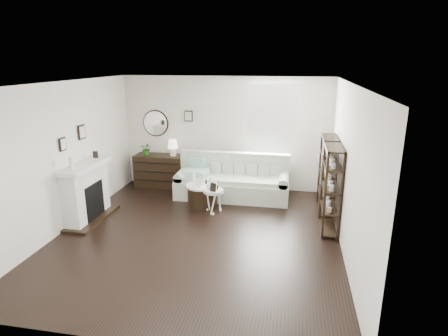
% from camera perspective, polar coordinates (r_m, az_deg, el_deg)
% --- Properties ---
extents(room, '(5.50, 5.50, 5.50)m').
position_cam_1_polar(room, '(8.85, 4.84, 6.61)').
color(room, black).
rests_on(room, ground).
extents(fireplace, '(0.50, 1.40, 1.84)m').
position_cam_1_polar(fireplace, '(7.82, -20.18, -3.67)').
color(fireplace, silver).
rests_on(fireplace, ground).
extents(shelf_unit_far, '(0.30, 0.80, 1.60)m').
position_cam_1_polar(shelf_unit_far, '(7.91, 15.43, -1.03)').
color(shelf_unit_far, black).
rests_on(shelf_unit_far, ground).
extents(shelf_unit_near, '(0.30, 0.80, 1.60)m').
position_cam_1_polar(shelf_unit_near, '(7.05, 15.98, -3.17)').
color(shelf_unit_near, black).
rests_on(shelf_unit_near, ground).
extents(sofa, '(2.56, 0.89, 0.99)m').
position_cam_1_polar(sofa, '(8.62, 1.31, -2.31)').
color(sofa, '#A0AB99').
rests_on(sofa, ground).
extents(quilt, '(0.58, 0.49, 0.14)m').
position_cam_1_polar(quilt, '(8.59, -4.33, -0.64)').
color(quilt, '#248466').
rests_on(quilt, sofa).
extents(suitcase, '(0.61, 0.31, 0.39)m').
position_cam_1_polar(suitcase, '(8.53, 7.49, -3.60)').
color(suitcase, brown).
rests_on(suitcase, ground).
extents(dresser, '(1.21, 0.52, 0.81)m').
position_cam_1_polar(dresser, '(9.42, -9.70, -0.42)').
color(dresser, black).
rests_on(dresser, ground).
extents(table_lamp, '(0.33, 0.33, 0.40)m').
position_cam_1_polar(table_lamp, '(9.15, -7.80, 3.09)').
color(table_lamp, white).
rests_on(table_lamp, dresser).
extents(potted_plant, '(0.30, 0.26, 0.31)m').
position_cam_1_polar(potted_plant, '(9.34, -11.72, 2.89)').
color(potted_plant, '#245819').
rests_on(potted_plant, dresser).
extents(drum_table, '(0.69, 0.69, 0.48)m').
position_cam_1_polar(drum_table, '(8.12, -3.32, -4.14)').
color(drum_table, black).
rests_on(drum_table, ground).
extents(pedestal_table, '(0.42, 0.42, 0.50)m').
position_cam_1_polar(pedestal_table, '(7.69, -1.62, -3.61)').
color(pedestal_table, white).
rests_on(pedestal_table, ground).
extents(eiffel_drum, '(0.13, 0.13, 0.19)m').
position_cam_1_polar(eiffel_drum, '(8.04, -2.74, -1.85)').
color(eiffel_drum, black).
rests_on(eiffel_drum, drum_table).
extents(bottle_drum, '(0.08, 0.08, 0.32)m').
position_cam_1_polar(bottle_drum, '(7.96, -4.71, -1.56)').
color(bottle_drum, silver).
rests_on(bottle_drum, drum_table).
extents(card_frame_drum, '(0.14, 0.06, 0.19)m').
position_cam_1_polar(card_frame_drum, '(7.87, -4.00, -2.28)').
color(card_frame_drum, silver).
rests_on(card_frame_drum, drum_table).
extents(eiffel_ped, '(0.10, 0.10, 0.17)m').
position_cam_1_polar(eiffel_ped, '(7.66, -0.99, -2.69)').
color(eiffel_ped, black).
rests_on(eiffel_ped, pedestal_table).
extents(flask_ped, '(0.14, 0.14, 0.26)m').
position_cam_1_polar(flask_ped, '(7.67, -2.13, -2.31)').
color(flask_ped, silver).
rests_on(flask_ped, pedestal_table).
extents(card_frame_ped, '(0.14, 0.09, 0.18)m').
position_cam_1_polar(card_frame_ped, '(7.55, -1.66, -2.95)').
color(card_frame_ped, black).
rests_on(card_frame_ped, pedestal_table).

